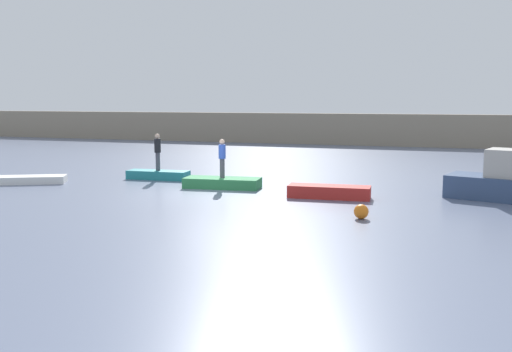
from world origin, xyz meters
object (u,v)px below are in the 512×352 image
(rowboat_green, at_px, (222,183))
(person_blue_shirt, at_px, (222,156))
(rowboat_teal, at_px, (158,175))
(rowboat_red, at_px, (329,192))
(rowboat_white, at_px, (28,180))
(person_dark_shirt, at_px, (158,150))
(mooring_buoy, at_px, (361,212))

(rowboat_green, xyz_separation_m, person_blue_shirt, (0.00, 0.00, 1.21))
(rowboat_teal, distance_m, person_blue_shirt, 4.58)
(rowboat_teal, xyz_separation_m, rowboat_red, (9.21, -2.69, 0.04))
(rowboat_teal, bearing_deg, rowboat_green, -24.83)
(rowboat_red, height_order, person_blue_shirt, person_blue_shirt)
(rowboat_green, relative_size, rowboat_red, 1.04)
(person_blue_shirt, bearing_deg, rowboat_red, -12.03)
(rowboat_white, height_order, person_dark_shirt, person_dark_shirt)
(rowboat_red, bearing_deg, rowboat_teal, 159.87)
(rowboat_white, bearing_deg, rowboat_red, -24.43)
(rowboat_green, bearing_deg, rowboat_white, -175.60)
(rowboat_red, height_order, person_dark_shirt, person_dark_shirt)
(mooring_buoy, bearing_deg, rowboat_green, 145.48)
(rowboat_white, relative_size, rowboat_teal, 1.11)
(rowboat_teal, xyz_separation_m, rowboat_green, (4.11, -1.60, 0.01))
(person_blue_shirt, height_order, mooring_buoy, person_blue_shirt)
(rowboat_green, xyz_separation_m, mooring_buoy, (6.92, -4.76, 0.02))
(rowboat_white, relative_size, rowboat_red, 1.05)
(rowboat_white, relative_size, mooring_buoy, 7.00)
(rowboat_white, distance_m, person_blue_shirt, 9.54)
(rowboat_white, bearing_deg, person_blue_shirt, -16.59)
(rowboat_green, relative_size, person_dark_shirt, 1.85)
(rowboat_red, xyz_separation_m, person_blue_shirt, (-5.10, 1.09, 1.19))
(rowboat_teal, height_order, person_blue_shirt, person_blue_shirt)
(person_dark_shirt, distance_m, mooring_buoy, 12.79)
(rowboat_red, distance_m, mooring_buoy, 4.10)
(rowboat_teal, relative_size, rowboat_red, 0.94)
(rowboat_teal, bearing_deg, rowboat_red, -19.80)
(rowboat_teal, relative_size, person_blue_shirt, 1.78)
(rowboat_green, xyz_separation_m, person_dark_shirt, (-4.11, 1.60, 1.24))
(person_blue_shirt, xyz_separation_m, person_dark_shirt, (-4.11, 1.60, 0.03))
(rowboat_red, relative_size, mooring_buoy, 6.65)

